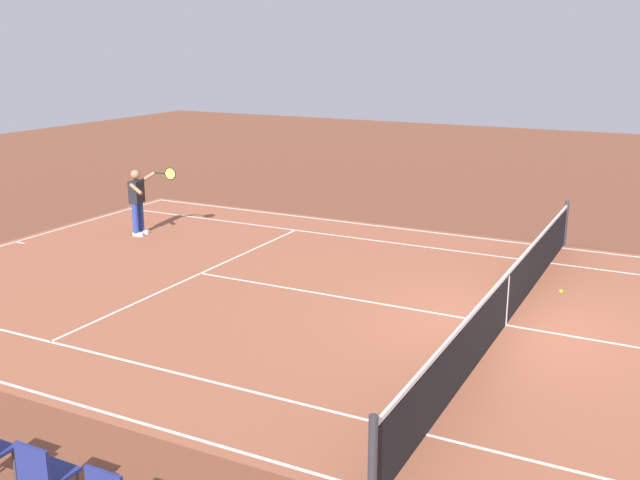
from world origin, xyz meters
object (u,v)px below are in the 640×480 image
Objects in this scene: tennis_player_near at (138,199)px; tennis_ball at (561,291)px; spectator_chair_2 at (43,473)px; tennis_net at (507,298)px.

tennis_ball is (-10.22, -0.24, -0.90)m from tennis_player_near.
tennis_player_near reaches higher than spectator_chair_2.
tennis_player_near reaches higher than tennis_ball.
tennis_player_near is at bearing -11.33° from tennis_net.
tennis_ball is 10.24m from spectator_chair_2.
tennis_net is 177.27× the size of tennis_ball.
spectator_chair_2 is at bearing 68.76° from tennis_net.
tennis_player_near is at bearing 1.35° from tennis_ball.
tennis_ball is at bearing -104.35° from tennis_net.
spectator_chair_2 is (-6.76, 9.39, -0.41)m from tennis_player_near.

